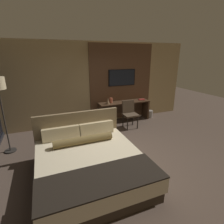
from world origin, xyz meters
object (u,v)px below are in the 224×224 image
object	(u,v)px
bed	(89,163)
vase_tall	(108,101)
desk	(124,107)
book	(142,99)
vase_short	(111,100)
desk_chair	(129,112)
tv	(122,78)
waste_bin	(150,114)

from	to	relation	value
bed	vase_tall	distance (m)	2.92
desk	vase_tall	bearing A→B (deg)	-170.87
vase_tall	book	bearing A→B (deg)	2.77
desk	vase_short	size ratio (longest dim) A/B	10.90
desk_chair	vase_tall	size ratio (longest dim) A/B	4.11
bed	book	bearing A→B (deg)	43.26
vase_tall	desk_chair	bearing A→B (deg)	-41.82
bed	vase_short	distance (m)	3.09
desk	vase_tall	xyz separation A→B (m)	(-0.67, -0.11, 0.34)
tv	desk_chair	world-z (taller)	tv
vase_tall	book	xyz separation A→B (m)	(1.40, 0.07, -0.10)
tv	book	xyz separation A→B (m)	(0.73, -0.23, -0.83)
bed	vase_short	size ratio (longest dim) A/B	12.73
bed	desk	world-z (taller)	bed
tv	book	distance (m)	1.13
vase_short	desk	bearing A→B (deg)	-0.57
desk_chair	book	bearing A→B (deg)	36.68
book	vase_tall	bearing A→B (deg)	-177.23
tv	book	world-z (taller)	tv
vase_tall	vase_short	bearing A→B (deg)	34.28
vase_short	book	size ratio (longest dim) A/B	0.71
desk	waste_bin	xyz separation A→B (m)	(1.11, -0.10, -0.36)
vase_tall	book	world-z (taller)	vase_tall
bed	waste_bin	xyz separation A→B (m)	(3.13, 2.54, -0.16)
bed	book	world-z (taller)	bed
waste_bin	bed	bearing A→B (deg)	-140.99
desk	vase_short	world-z (taller)	vase_short
bed	desk	bearing A→B (deg)	52.46
desk_chair	vase_tall	distance (m)	0.83
waste_bin	desk_chair	bearing A→B (deg)	-156.23
vase_short	bed	bearing A→B (deg)	-119.97
desk_chair	bed	bearing A→B (deg)	-132.61
vase_short	waste_bin	distance (m)	1.75
desk	waste_bin	distance (m)	1.17
vase_short	tv	bearing A→B (deg)	20.81
tv	vase_tall	xyz separation A→B (m)	(-0.67, -0.30, -0.74)
bed	vase_tall	bearing A→B (deg)	61.76
book	waste_bin	xyz separation A→B (m)	(0.38, -0.06, -0.61)
vase_short	waste_bin	xyz separation A→B (m)	(1.61, -0.10, -0.68)
vase_tall	vase_short	distance (m)	0.20
waste_bin	tv	bearing A→B (deg)	165.27
tv	book	bearing A→B (deg)	-17.77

